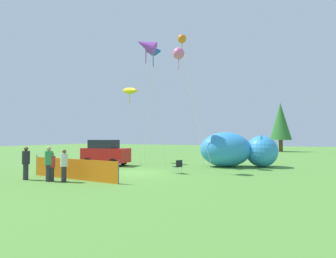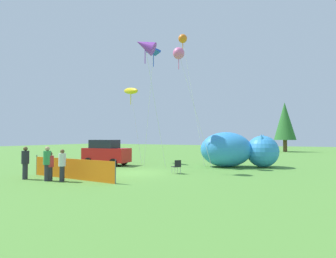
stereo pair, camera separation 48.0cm
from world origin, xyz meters
name	(u,v)px [view 1 (the left image)]	position (x,y,z in m)	size (l,w,h in m)	color
ground_plane	(136,173)	(0.00, 0.00, 0.00)	(120.00, 120.00, 0.00)	#548C38
parked_car	(105,153)	(-4.91, 2.89, 1.06)	(4.10, 2.20, 2.16)	red
folding_chair	(178,166)	(2.67, 0.91, 0.53)	(0.69, 0.69, 0.89)	black
inflatable_cat	(236,151)	(5.36, 6.59, 1.29)	(6.33, 4.47, 2.80)	#338CD8
safety_fence	(73,169)	(-1.82, -3.75, 0.58)	(6.61, 0.43, 1.26)	orange
spectator_in_yellow_shirt	(52,165)	(-2.38, -4.74, 0.86)	(0.34, 0.34, 1.57)	#2D2D38
spectator_in_black_shirt	(64,164)	(-1.58, -4.64, 0.95)	(0.38, 0.38, 1.74)	#2D2D38
spectator_in_green_shirt	(49,162)	(-2.47, -4.87, 1.03)	(0.41, 0.41, 1.88)	#2D2D38
spectator_in_red_shirt	(26,162)	(-4.08, -5.04, 1.01)	(0.40, 0.40, 1.85)	#2D2D38
kite_orange_flower	(182,40)	(0.49, 6.94, 11.30)	(2.86, 1.60, 11.78)	silver
kite_purple_delta	(146,45)	(0.23, 0.87, 8.85)	(1.88, 2.55, 9.61)	silver
kite_blue_box	(153,54)	(-0.94, 4.04, 9.35)	(1.33, 1.24, 9.79)	silver
kite_yellow_hero	(130,91)	(-4.40, 5.75, 6.77)	(3.03, 1.88, 7.30)	silver
kite_pink_octopus	(179,54)	(1.32, 4.21, 9.08)	(3.23, 0.93, 9.59)	silver
horizon_tree_west	(280,121)	(7.68, 32.27, 4.99)	(3.41, 3.41, 8.13)	brown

